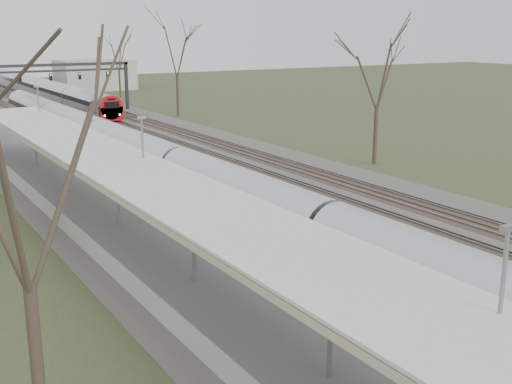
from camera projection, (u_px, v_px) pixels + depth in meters
track_bed at (140, 154)px, 52.47m from camera, size 24.00×160.00×0.22m
platform at (96, 218)px, 33.18m from camera, size 3.50×69.00×1.00m
canopy at (124, 169)px, 28.62m from camera, size 4.10×50.00×3.11m
signal_gantry at (44, 74)px, 76.06m from camera, size 21.00×0.59×6.08m
tree_west_near at (18, 159)px, 13.54m from camera, size 5.00×5.00×10.30m
tree_east_far at (378, 67)px, 46.95m from camera, size 5.00×5.00×10.30m
train_near at (136, 153)px, 45.37m from camera, size 2.62×75.21×3.05m
train_far at (43, 89)px, 94.34m from camera, size 2.62×60.21×3.05m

